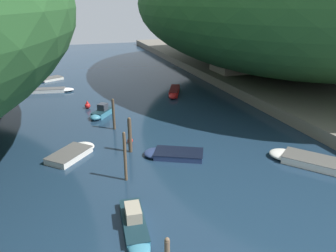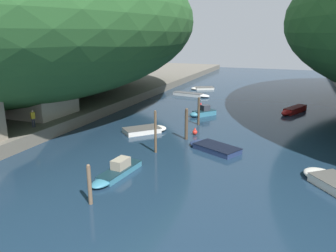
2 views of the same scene
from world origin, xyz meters
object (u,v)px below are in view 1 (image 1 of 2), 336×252
object	(u,v)px
boat_small_dinghy	(101,113)
boat_cabin_cruiser	(52,90)
boat_white_cruiser	(306,160)
channel_buoy_far	(87,105)
channel_buoy_near	(130,140)
boat_mid_channel	(74,152)
boat_far_upstream	(174,92)
boat_yellow_tender	(135,225)
boat_moored_right	(172,154)
boat_navy_launch	(48,79)
right_bank_cottage	(230,57)

from	to	relation	value
boat_small_dinghy	boat_cabin_cruiser	distance (m)	13.50
boat_white_cruiser	channel_buoy_far	distance (m)	24.55
channel_buoy_near	channel_buoy_far	world-z (taller)	channel_buoy_far
boat_mid_channel	channel_buoy_far	world-z (taller)	channel_buoy_far
boat_small_dinghy	channel_buoy_far	size ratio (longest dim) A/B	3.65
boat_far_upstream	boat_cabin_cruiser	world-z (taller)	boat_far_upstream
boat_far_upstream	boat_yellow_tender	size ratio (longest dim) A/B	1.09
boat_moored_right	boat_far_upstream	bearing A→B (deg)	6.14
boat_small_dinghy	boat_yellow_tender	world-z (taller)	boat_small_dinghy
boat_navy_launch	boat_white_cruiser	distance (m)	40.82
boat_small_dinghy	boat_cabin_cruiser	bearing A→B (deg)	-30.47
boat_mid_channel	boat_white_cruiser	world-z (taller)	boat_white_cruiser
boat_navy_launch	boat_mid_channel	bearing A→B (deg)	155.93
boat_small_dinghy	boat_navy_launch	world-z (taller)	boat_small_dinghy
boat_far_upstream	boat_white_cruiser	bearing A→B (deg)	122.65
boat_far_upstream	channel_buoy_far	bearing A→B (deg)	35.18
boat_white_cruiser	channel_buoy_far	world-z (taller)	channel_buoy_far
boat_far_upstream	boat_mid_channel	world-z (taller)	boat_far_upstream
boat_small_dinghy	boat_yellow_tender	bearing A→B (deg)	124.98
boat_navy_launch	boat_yellow_tender	distance (m)	39.78
boat_navy_launch	channel_buoy_near	distance (m)	28.66
boat_mid_channel	channel_buoy_near	bearing A→B (deg)	53.28
boat_far_upstream	boat_moored_right	size ratio (longest dim) A/B	1.07
boat_cabin_cruiser	channel_buoy_far	size ratio (longest dim) A/B	6.60
right_bank_cottage	boat_white_cruiser	world-z (taller)	right_bank_cottage
right_bank_cottage	boat_yellow_tender	size ratio (longest dim) A/B	1.13
right_bank_cottage	boat_white_cruiser	size ratio (longest dim) A/B	0.96
boat_yellow_tender	channel_buoy_far	size ratio (longest dim) A/B	5.26
boat_white_cruiser	channel_buoy_far	size ratio (longest dim) A/B	6.20
boat_far_upstream	boat_cabin_cruiser	size ratio (longest dim) A/B	0.86
boat_far_upstream	boat_small_dinghy	distance (m)	11.90
right_bank_cottage	channel_buoy_near	bearing A→B (deg)	-136.04
right_bank_cottage	channel_buoy_near	world-z (taller)	right_bank_cottage
boat_far_upstream	boat_moored_right	distance (m)	18.44
boat_moored_right	boat_white_cruiser	size ratio (longest dim) A/B	0.86
boat_white_cruiser	boat_yellow_tender	distance (m)	15.00
boat_white_cruiser	boat_yellow_tender	xyz separation A→B (m)	(-14.57, -3.57, 0.04)
boat_mid_channel	channel_buoy_far	xyz separation A→B (m)	(2.31, 12.27, 0.12)
channel_buoy_far	boat_yellow_tender	bearing A→B (deg)	-89.16
right_bank_cottage	channel_buoy_near	xyz separation A→B (m)	(-20.27, -19.55, -3.30)
boat_small_dinghy	channel_buoy_far	xyz separation A→B (m)	(-1.13, 3.38, -0.04)
boat_navy_launch	channel_buoy_far	distance (m)	17.01
right_bank_cottage	channel_buoy_far	bearing A→B (deg)	-160.32
boat_mid_channel	boat_small_dinghy	xyz separation A→B (m)	(3.43, 8.89, 0.16)
channel_buoy_far	boat_small_dinghy	bearing A→B (deg)	-71.52
boat_navy_launch	boat_small_dinghy	bearing A→B (deg)	167.44
boat_far_upstream	boat_navy_launch	size ratio (longest dim) A/B	1.23
boat_mid_channel	boat_far_upstream	bearing A→B (deg)	89.21
boat_white_cruiser	boat_cabin_cruiser	bearing A→B (deg)	84.48
boat_navy_launch	boat_moored_right	size ratio (longest dim) A/B	0.87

